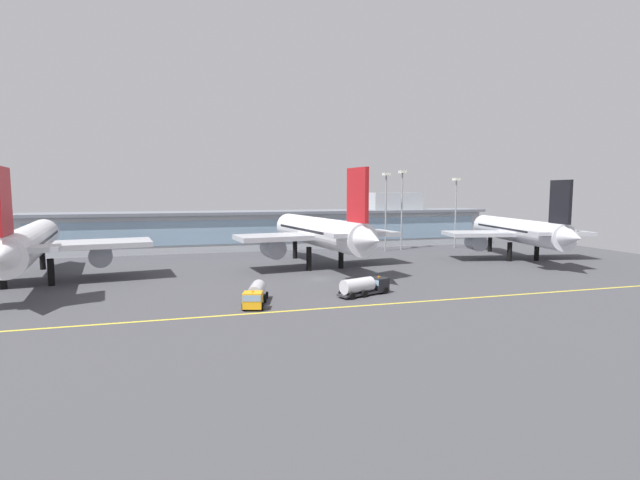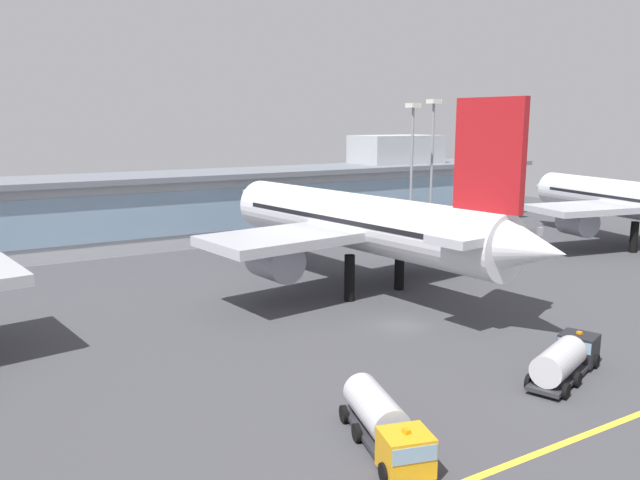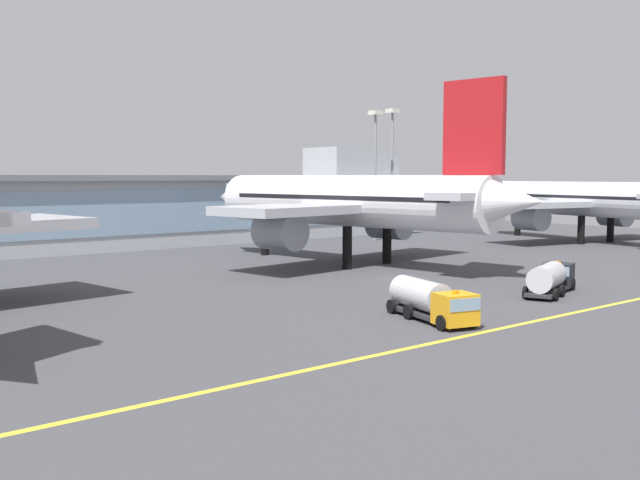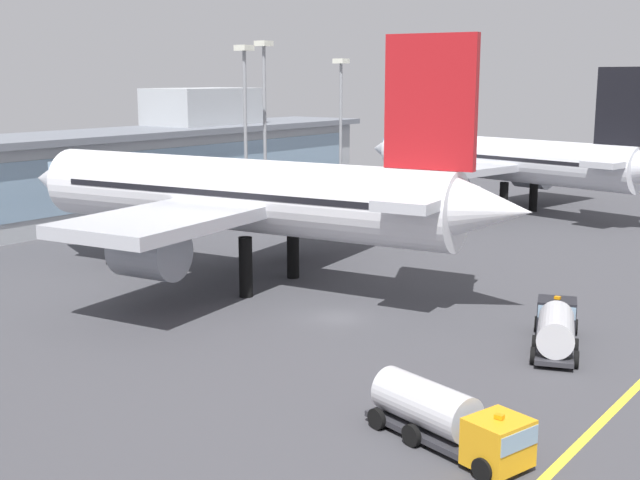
# 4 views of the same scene
# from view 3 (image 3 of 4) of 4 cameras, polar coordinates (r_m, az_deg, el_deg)

# --- Properties ---
(ground_plane) EXTENTS (181.21, 181.21, 0.00)m
(ground_plane) POSITION_cam_3_polar(r_m,az_deg,el_deg) (76.73, 6.64, -3.00)
(ground_plane) COLOR #424247
(taxiway_centreline_stripe) EXTENTS (144.97, 0.50, 0.01)m
(taxiway_centreline_stripe) POSITION_cam_3_polar(r_m,az_deg,el_deg) (63.61, 21.07, -4.96)
(taxiway_centreline_stripe) COLOR yellow
(taxiway_centreline_stripe) RESTS_ON ground
(terminal_building) EXTENTS (132.44, 14.00, 16.04)m
(terminal_building) POSITION_cam_3_polar(r_m,az_deg,el_deg) (117.55, -10.41, 2.61)
(terminal_building) COLOR #ADB2B7
(terminal_building) RESTS_ON ground
(airliner_near_right) EXTENTS (36.72, 49.77, 20.70)m
(airliner_near_right) POSITION_cam_3_polar(r_m,az_deg,el_deg) (87.84, 2.31, 3.02)
(airliner_near_right) COLOR black
(airliner_near_right) RESTS_ON ground
(airliner_far_right) EXTENTS (35.95, 47.39, 18.75)m
(airliner_far_right) POSITION_cam_3_polar(r_m,az_deg,el_deg) (125.49, 19.95, 2.99)
(airliner_far_right) COLOR black
(airliner_far_right) RESTS_ON ground
(fuel_tanker_truck) EXTENTS (4.94, 9.36, 2.90)m
(fuel_tanker_truck) POSITION_cam_3_polar(r_m,az_deg,el_deg) (54.33, 8.81, -4.74)
(fuel_tanker_truck) COLOR black
(fuel_tanker_truck) RESTS_ON ground
(baggage_tug_near) EXTENTS (9.32, 5.55, 2.90)m
(baggage_tug_near) POSITION_cam_3_polar(r_m,az_deg,el_deg) (69.25, 17.68, -2.81)
(baggage_tug_near) COLOR black
(baggage_tug_near) RESTS_ON ground
(apron_light_mast_west) EXTENTS (1.80, 1.80, 20.23)m
(apron_light_mast_west) POSITION_cam_3_polar(r_m,az_deg,el_deg) (138.77, 10.74, 6.13)
(apron_light_mast_west) COLOR gray
(apron_light_mast_west) RESTS_ON ground
(apron_light_mast_centre) EXTENTS (1.80, 1.80, 21.43)m
(apron_light_mast_centre) POSITION_cam_3_polar(r_m,az_deg,el_deg) (121.07, 4.36, 6.70)
(apron_light_mast_centre) COLOR gray
(apron_light_mast_centre) RESTS_ON ground
(apron_light_mast_east) EXTENTS (1.80, 1.80, 22.16)m
(apron_light_mast_east) POSITION_cam_3_polar(r_m,az_deg,el_deg) (126.15, 5.70, 6.81)
(apron_light_mast_east) COLOR gray
(apron_light_mast_east) RESTS_ON ground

